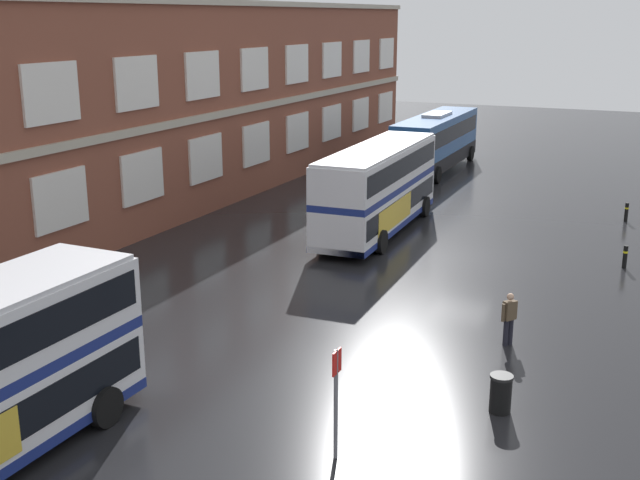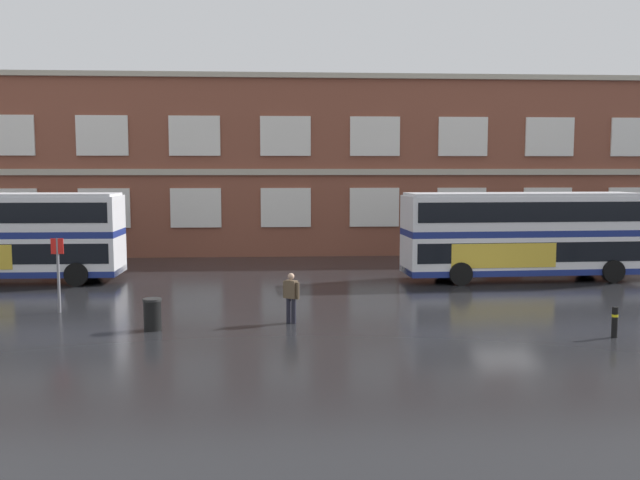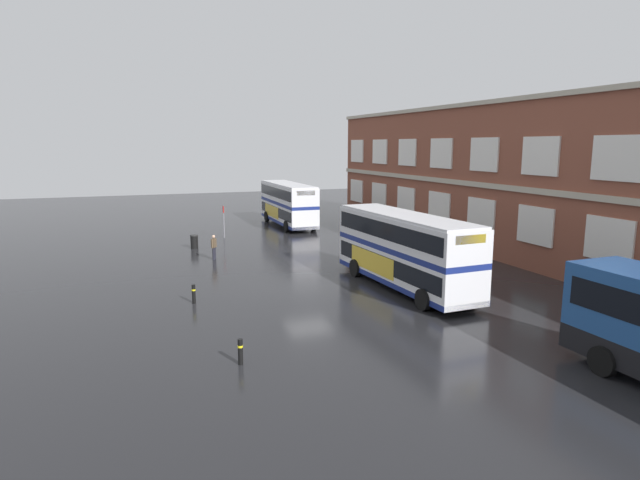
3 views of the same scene
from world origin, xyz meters
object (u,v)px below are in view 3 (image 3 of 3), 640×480
(waiting_passenger, at_px, (214,246))
(bus_stand_flag, at_px, (224,219))
(double_decker_near, at_px, (288,203))
(station_litter_bin, at_px, (194,242))
(safety_bollard_east, at_px, (240,351))
(double_decker_middle, at_px, (404,249))
(safety_bollard_west, at_px, (194,294))

(waiting_passenger, relative_size, bus_stand_flag, 0.63)
(double_decker_near, bearing_deg, waiting_passenger, -35.29)
(station_litter_bin, height_order, safety_bollard_east, station_litter_bin)
(double_decker_middle, bearing_deg, waiting_passenger, -142.07)
(double_decker_middle, distance_m, safety_bollard_west, 11.33)
(safety_bollard_west, relative_size, safety_bollard_east, 1.00)
(station_litter_bin, bearing_deg, double_decker_near, 130.82)
(bus_stand_flag, xyz_separation_m, safety_bollard_west, (18.20, -4.84, -1.14))
(bus_stand_flag, xyz_separation_m, station_litter_bin, (3.84, -2.96, -1.12))
(double_decker_middle, bearing_deg, station_litter_bin, -148.94)
(double_decker_near, distance_m, station_litter_bin, 13.43)
(safety_bollard_east, bearing_deg, station_litter_bin, 176.74)
(double_decker_middle, xyz_separation_m, station_litter_bin, (-15.42, -9.28, -1.63))
(bus_stand_flag, xyz_separation_m, safety_bollard_east, (26.37, -4.25, -1.14))
(safety_bollard_west, bearing_deg, double_decker_near, 152.60)
(double_decker_middle, xyz_separation_m, safety_bollard_west, (-1.05, -11.16, -1.66))
(double_decker_middle, relative_size, station_litter_bin, 10.78)
(waiting_passenger, bearing_deg, bus_stand_flag, 165.13)
(double_decker_middle, relative_size, waiting_passenger, 6.53)
(double_decker_near, height_order, station_litter_bin, double_decker_near)
(double_decker_middle, relative_size, safety_bollard_east, 11.68)
(double_decker_near, distance_m, double_decker_middle, 24.14)
(waiting_passenger, relative_size, safety_bollard_west, 1.79)
(bus_stand_flag, distance_m, safety_bollard_west, 18.87)
(waiting_passenger, height_order, bus_stand_flag, bus_stand_flag)
(double_decker_middle, bearing_deg, bus_stand_flag, -161.83)
(double_decker_near, height_order, waiting_passenger, double_decker_near)
(double_decker_near, xyz_separation_m, bus_stand_flag, (4.87, -7.12, -0.51))
(double_decker_middle, xyz_separation_m, waiting_passenger, (-10.94, -8.53, -1.22))
(double_decker_middle, bearing_deg, safety_bollard_west, -95.40)
(double_decker_near, relative_size, safety_bollard_east, 11.60)
(safety_bollard_east, bearing_deg, safety_bollard_west, -175.86)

